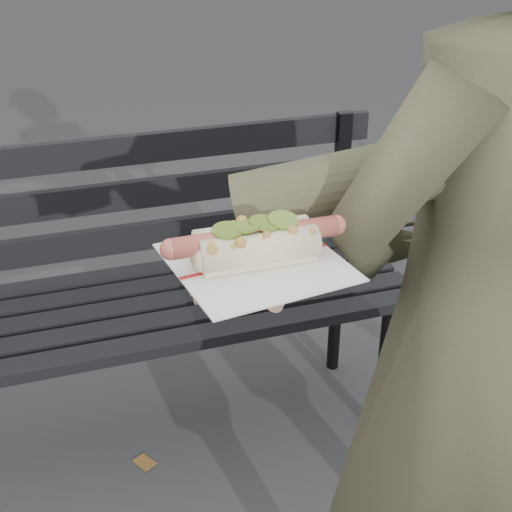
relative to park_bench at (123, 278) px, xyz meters
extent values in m
cylinder|color=black|center=(0.68, -0.24, -0.30)|extent=(0.04, 0.04, 0.45)
cylinder|color=black|center=(0.68, 0.10, -0.30)|extent=(0.04, 0.04, 0.45)
cube|color=black|center=(0.01, -0.25, -0.06)|extent=(1.50, 0.07, 0.03)
cube|color=black|center=(0.01, -0.16, -0.06)|extent=(1.50, 0.07, 0.03)
cube|color=black|center=(0.01, -0.07, -0.06)|extent=(1.50, 0.07, 0.03)
cube|color=black|center=(0.01, 0.02, -0.06)|extent=(1.50, 0.07, 0.03)
cube|color=black|center=(0.01, 0.11, -0.06)|extent=(1.50, 0.07, 0.03)
cube|color=black|center=(0.68, 0.12, 0.15)|extent=(0.04, 0.03, 0.42)
cube|color=black|center=(0.01, 0.14, 0.05)|extent=(1.50, 0.02, 0.08)
cube|color=black|center=(0.01, 0.14, 0.18)|extent=(1.50, 0.02, 0.08)
cube|color=black|center=(0.01, 0.14, 0.31)|extent=(1.50, 0.02, 0.08)
imported|color=#413E2B|center=(0.45, -0.89, 0.30)|extent=(0.68, 0.53, 1.65)
cylinder|color=#413E2B|center=(0.31, -0.90, 0.61)|extent=(0.51, 0.23, 0.19)
cylinder|color=#D8A384|center=(0.09, -0.97, 0.54)|extent=(0.09, 0.08, 0.07)
ellipsoid|color=#D8A384|center=(0.05, -0.98, 0.54)|extent=(0.10, 0.12, 0.03)
cylinder|color=#D8A384|center=(0.00, -1.01, 0.54)|extent=(0.06, 0.02, 0.02)
cylinder|color=#D8A384|center=(0.00, -0.99, 0.54)|extent=(0.06, 0.02, 0.02)
cylinder|color=#D8A384|center=(0.00, -0.97, 0.54)|extent=(0.06, 0.02, 0.02)
cylinder|color=#D8A384|center=(0.00, -0.95, 0.54)|extent=(0.06, 0.02, 0.02)
cylinder|color=#D8A384|center=(0.06, -1.04, 0.54)|extent=(0.04, 0.05, 0.02)
cube|color=white|center=(0.05, -0.98, 0.55)|extent=(0.21, 0.21, 0.00)
cube|color=#B21E1E|center=(0.05, -0.98, 0.55)|extent=(0.19, 0.03, 0.00)
cylinder|color=#C2574A|center=(0.05, -0.98, 0.59)|extent=(0.20, 0.02, 0.02)
sphere|color=#C2574A|center=(-0.05, -0.98, 0.59)|extent=(0.02, 0.02, 0.02)
sphere|color=#C2574A|center=(0.15, -0.98, 0.59)|extent=(0.03, 0.02, 0.02)
sphere|color=#9E6B2D|center=(0.01, -0.97, 0.60)|extent=(0.01, 0.01, 0.01)
sphere|color=#9E6B2D|center=(0.01, -0.98, 0.59)|extent=(0.01, 0.01, 0.01)
sphere|color=#9E6B2D|center=(0.04, -0.97, 0.60)|extent=(0.01, 0.01, 0.01)
sphere|color=#9E6B2D|center=(0.06, -0.98, 0.59)|extent=(0.01, 0.01, 0.01)
sphere|color=#9E6B2D|center=(0.09, -1.00, 0.59)|extent=(0.01, 0.01, 0.01)
sphere|color=#9E6B2D|center=(0.03, -0.98, 0.59)|extent=(0.01, 0.01, 0.01)
sphere|color=#9E6B2D|center=(0.11, -0.99, 0.59)|extent=(0.01, 0.01, 0.01)
sphere|color=#9E6B2D|center=(0.00, -1.01, 0.59)|extent=(0.01, 0.01, 0.01)
sphere|color=#9E6B2D|center=(0.12, -1.01, 0.59)|extent=(0.01, 0.01, 0.01)
sphere|color=#9E6B2D|center=(0.02, -1.01, 0.59)|extent=(0.01, 0.01, 0.01)
sphere|color=#9E6B2D|center=(0.00, -1.00, 0.59)|extent=(0.01, 0.01, 0.01)
sphere|color=#9E6B2D|center=(0.03, -0.96, 0.60)|extent=(0.01, 0.01, 0.01)
sphere|color=#9E6B2D|center=(0.06, -1.00, 0.59)|extent=(0.01, 0.01, 0.01)
sphere|color=#9E6B2D|center=(0.07, -0.97, 0.60)|extent=(0.01, 0.01, 0.01)
sphere|color=#9E6B2D|center=(0.10, -0.99, 0.59)|extent=(0.01, 0.01, 0.01)
sphere|color=#9E6B2D|center=(0.02, -0.96, 0.59)|extent=(0.01, 0.01, 0.01)
sphere|color=#9E6B2D|center=(0.09, -1.00, 0.60)|extent=(0.01, 0.01, 0.01)
sphere|color=#9E6B2D|center=(0.09, -1.00, 0.60)|extent=(0.01, 0.01, 0.01)
sphere|color=#9E6B2D|center=(0.12, -0.97, 0.59)|extent=(0.01, 0.01, 0.01)
sphere|color=#9E6B2D|center=(0.10, -1.00, 0.59)|extent=(0.01, 0.01, 0.01)
sphere|color=#9E6B2D|center=(0.01, -0.98, 0.59)|extent=(0.01, 0.01, 0.01)
sphere|color=#9E6B2D|center=(0.06, -1.00, 0.60)|extent=(0.01, 0.01, 0.01)
sphere|color=#9E6B2D|center=(0.04, -0.96, 0.60)|extent=(0.01, 0.01, 0.01)
sphere|color=#9E6B2D|center=(0.00, -0.99, 0.59)|extent=(0.01, 0.01, 0.01)
sphere|color=#9E6B2D|center=(0.04, -0.97, 0.59)|extent=(0.01, 0.01, 0.01)
sphere|color=#9E6B2D|center=(0.03, -1.01, 0.59)|extent=(0.01, 0.01, 0.01)
sphere|color=#9E6B2D|center=(0.09, -0.97, 0.60)|extent=(0.01, 0.01, 0.01)
sphere|color=#9E6B2D|center=(0.02, -0.97, 0.59)|extent=(0.01, 0.01, 0.01)
cylinder|color=olive|center=(0.02, -0.98, 0.60)|extent=(0.04, 0.04, 0.01)
cylinder|color=olive|center=(0.04, -0.98, 0.60)|extent=(0.04, 0.04, 0.01)
cylinder|color=olive|center=(0.07, -0.98, 0.60)|extent=(0.04, 0.04, 0.01)
cylinder|color=olive|center=(0.09, -0.98, 0.60)|extent=(0.04, 0.04, 0.01)
cube|color=brown|center=(1.09, -0.19, -0.52)|extent=(0.08, 0.07, 0.00)
cube|color=brown|center=(0.89, 0.65, -0.52)|extent=(0.08, 0.06, 0.00)
cube|color=brown|center=(0.73, 1.17, -0.52)|extent=(0.07, 0.09, 0.00)
cube|color=brown|center=(0.62, -0.28, -0.52)|extent=(0.05, 0.05, 0.00)
cube|color=brown|center=(-0.01, -0.15, -0.52)|extent=(0.07, 0.07, 0.00)
camera|label=1|loc=(-0.17, -1.68, 0.95)|focal=50.00mm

